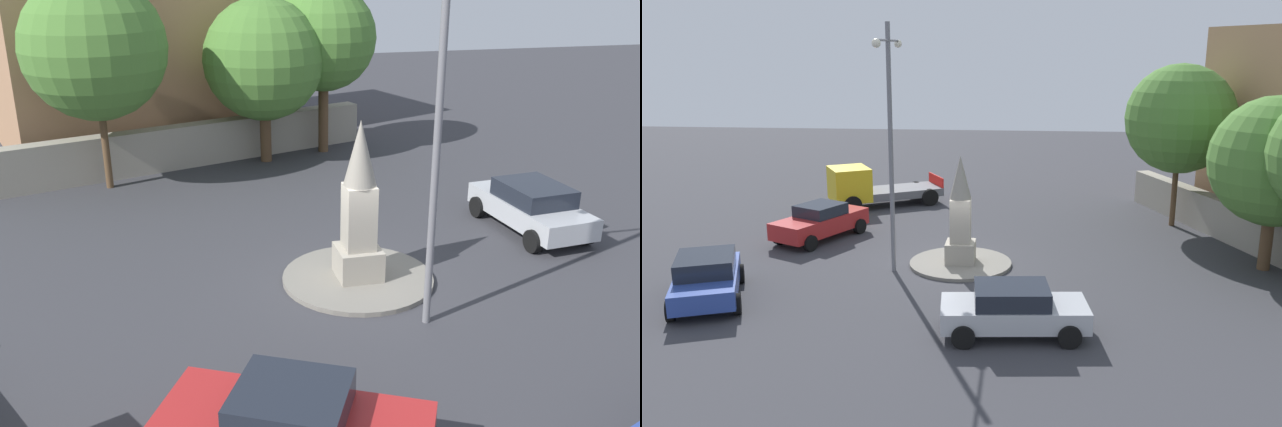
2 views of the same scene
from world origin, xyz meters
The scene contains 11 objects.
ground_plane centered at (0.00, 0.00, 0.00)m, with size 80.00×80.00×0.00m, color #38383D.
traffic_island centered at (0.00, 0.00, 0.06)m, with size 3.73×3.73×0.12m, color gray.
monument centered at (0.00, 0.00, 1.89)m, with size 1.06×1.06×3.93m.
streetlamp centered at (0.88, -2.30, 5.12)m, with size 3.80×0.28×8.56m.
car_red_passing centered at (-2.83, -6.10, 0.76)m, with size 4.51×3.40×1.47m.
car_silver_waiting centered at (5.81, 2.01, 0.75)m, with size 2.27×4.18×1.43m.
car_blue_approaching centered at (4.15, -7.60, 0.76)m, with size 4.41×3.19×1.46m.
truck_yellow_parked_left centered at (-8.61, -5.36, 0.98)m, with size 4.44×5.79×2.05m.
stone_boundary_wall centered at (-3.71, 10.86, 0.80)m, with size 15.59×0.70×1.60m, color #9E9687.
tree_near_wall centered at (-6.34, 8.91, 4.75)m, with size 4.71×4.71×7.11m.
tree_mid_cluster centered at (-0.53, 10.89, 3.91)m, with size 4.54×4.54×6.19m.
Camera 2 is at (22.63, 2.15, 7.75)m, focal length 36.66 mm.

